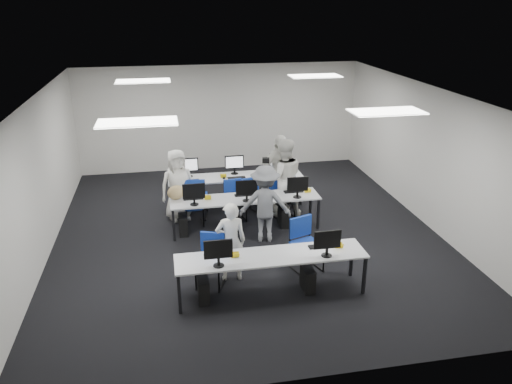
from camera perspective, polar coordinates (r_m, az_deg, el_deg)
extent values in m
plane|color=black|center=(10.79, -1.02, -4.65)|extent=(9.00, 9.00, 0.00)
plane|color=white|center=(9.85, -1.14, 11.24)|extent=(9.00, 9.00, 0.00)
cube|color=silver|center=(14.51, -4.10, 8.47)|extent=(8.00, 0.02, 3.00)
cube|color=silver|center=(6.22, 6.04, -10.13)|extent=(8.00, 0.02, 3.00)
cube|color=silver|center=(10.37, -23.43, 1.39)|extent=(0.02, 9.00, 3.00)
cube|color=silver|center=(11.55, 18.94, 3.94)|extent=(0.02, 9.00, 3.00)
cube|color=white|center=(7.77, -13.42, 7.77)|extent=(1.20, 0.60, 0.02)
cube|color=white|center=(8.56, 14.70, 8.89)|extent=(1.20, 0.60, 0.02)
cube|color=white|center=(11.70, -12.78, 12.28)|extent=(1.20, 0.60, 0.02)
cube|color=white|center=(12.23, 6.76, 13.03)|extent=(1.20, 0.60, 0.02)
cube|color=silver|center=(8.37, 1.75, -7.35)|extent=(3.20, 0.70, 0.03)
cube|color=black|center=(8.14, -8.75, -11.50)|extent=(0.05, 0.05, 0.70)
cube|color=black|center=(8.65, -8.93, -9.36)|extent=(0.05, 0.05, 0.70)
cube|color=black|center=(8.73, 12.28, -9.31)|extent=(0.05, 0.05, 0.70)
cube|color=black|center=(9.21, 10.86, -7.47)|extent=(0.05, 0.05, 0.70)
cube|color=silver|center=(10.68, -1.23, -0.73)|extent=(3.20, 0.70, 0.03)
cube|color=black|center=(10.43, -9.38, -3.79)|extent=(0.05, 0.05, 0.70)
cube|color=black|center=(10.97, -9.49, -2.47)|extent=(0.05, 0.05, 0.70)
cube|color=black|center=(10.89, 7.12, -2.52)|extent=(0.05, 0.05, 0.70)
cube|color=black|center=(11.42, 6.23, -1.32)|extent=(0.05, 0.05, 0.70)
cube|color=silver|center=(11.97, -2.34, 1.75)|extent=(3.20, 0.70, 0.03)
cube|color=black|center=(11.71, -9.62, -0.91)|extent=(0.05, 0.05, 0.70)
cube|color=black|center=(12.27, -9.70, 0.14)|extent=(0.05, 0.05, 0.70)
cube|color=black|center=(12.13, 5.15, 0.11)|extent=(0.05, 0.05, 0.70)
cube|color=black|center=(12.67, 4.43, 1.08)|extent=(0.05, 0.05, 0.70)
cube|color=#0C37A6|center=(7.93, -4.34, -6.53)|extent=(0.46, 0.04, 0.32)
cube|color=black|center=(8.35, -4.54, -7.27)|extent=(0.42, 0.14, 0.02)
ellipsoid|color=black|center=(8.38, -2.49, -7.05)|extent=(0.07, 0.10, 0.04)
cube|color=black|center=(8.48, -6.04, -11.00)|extent=(0.18, 0.40, 0.42)
cube|color=white|center=(8.29, 8.16, -5.40)|extent=(0.46, 0.04, 0.32)
cube|color=black|center=(8.69, 7.40, -6.17)|extent=(0.42, 0.14, 0.02)
ellipsoid|color=black|center=(8.78, 9.27, -5.93)|extent=(0.07, 0.10, 0.04)
cube|color=black|center=(8.77, 5.93, -9.83)|extent=(0.18, 0.40, 0.42)
cube|color=white|center=(10.28, -7.13, 0.10)|extent=(0.46, 0.04, 0.32)
cube|color=black|center=(10.69, -7.18, -0.73)|extent=(0.42, 0.14, 0.02)
ellipsoid|color=black|center=(10.70, -5.58, -0.58)|extent=(0.07, 0.10, 0.04)
cube|color=black|center=(10.76, -8.33, -3.72)|extent=(0.18, 0.40, 0.42)
cube|color=white|center=(10.40, -1.08, 0.51)|extent=(0.46, 0.04, 0.32)
cube|color=black|center=(10.80, -1.35, -0.33)|extent=(0.42, 0.14, 0.02)
ellipsoid|color=black|center=(10.84, 0.21, -0.18)|extent=(0.07, 0.10, 0.04)
cube|color=black|center=(10.84, -2.51, -3.30)|extent=(0.18, 0.40, 0.42)
cube|color=white|center=(10.62, 4.78, 0.90)|extent=(0.46, 0.04, 0.32)
cube|color=black|center=(11.01, 4.30, 0.07)|extent=(0.42, 0.14, 0.02)
ellipsoid|color=black|center=(11.09, 5.80, 0.21)|extent=(0.07, 0.10, 0.04)
cube|color=black|center=(11.04, 3.15, -2.85)|extent=(0.18, 0.40, 0.42)
cube|color=white|center=(11.94, -7.73, 3.12)|extent=(0.46, 0.04, 0.32)
cube|color=black|center=(11.73, -7.56, 1.30)|extent=(0.42, 0.14, 0.02)
ellipsoid|color=black|center=(11.72, -9.03, 1.24)|extent=(0.07, 0.10, 0.04)
cube|color=black|center=(12.07, -6.30, -0.77)|extent=(0.18, 0.40, 0.42)
cube|color=white|center=(12.04, -2.49, 3.45)|extent=(0.46, 0.04, 0.32)
cube|color=black|center=(11.83, -2.24, 1.65)|extent=(0.42, 0.14, 0.02)
ellipsoid|color=black|center=(11.79, -3.69, 1.59)|extent=(0.07, 0.10, 0.04)
cube|color=black|center=(12.18, -1.14, -0.41)|extent=(0.18, 0.40, 0.42)
cube|color=white|center=(12.23, 2.62, 3.74)|extent=(0.46, 0.04, 0.32)
cube|color=black|center=(12.03, 2.95, 1.98)|extent=(0.42, 0.14, 0.02)
ellipsoid|color=black|center=(11.96, 1.55, 1.93)|extent=(0.07, 0.10, 0.04)
cube|color=black|center=(12.40, 3.87, -0.06)|extent=(0.18, 0.40, 0.42)
cube|color=navy|center=(8.76, -5.25, -7.85)|extent=(0.57, 0.56, 0.06)
cube|color=navy|center=(8.81, -4.97, -5.70)|extent=(0.42, 0.20, 0.37)
cube|color=navy|center=(9.22, 5.83, -6.04)|extent=(0.61, 0.60, 0.07)
cube|color=navy|center=(9.25, 5.10, -3.94)|extent=(0.45, 0.20, 0.40)
cube|color=navy|center=(11.09, -7.16, -1.66)|extent=(0.43, 0.42, 0.06)
cube|color=navy|center=(11.17, -7.35, -0.17)|extent=(0.39, 0.07, 0.33)
cube|color=navy|center=(11.25, -2.39, -0.96)|extent=(0.49, 0.47, 0.06)
cube|color=navy|center=(11.34, -2.68, 0.62)|extent=(0.42, 0.10, 0.36)
cube|color=navy|center=(11.43, 3.00, -0.43)|extent=(0.56, 0.55, 0.06)
cube|color=navy|center=(11.51, 2.54, 1.20)|extent=(0.45, 0.16, 0.38)
cube|color=navy|center=(11.43, -6.86, -0.49)|extent=(0.55, 0.53, 0.07)
cube|color=navy|center=(11.12, -7.03, 0.45)|extent=(0.46, 0.13, 0.39)
cube|color=navy|center=(11.58, -1.18, -0.18)|extent=(0.57, 0.56, 0.06)
cube|color=navy|center=(11.31, -0.70, 0.75)|extent=(0.43, 0.18, 0.37)
cube|color=navy|center=(11.85, 3.37, 0.24)|extent=(0.51, 0.50, 0.06)
cube|color=navy|center=(11.57, 3.46, 1.09)|extent=(0.43, 0.12, 0.36)
ellipsoid|color=tan|center=(10.67, -9.11, -0.05)|extent=(0.43, 0.34, 0.31)
imported|color=silver|center=(8.79, -2.89, -5.69)|extent=(0.55, 0.36, 1.48)
imported|color=silver|center=(11.30, 3.18, 1.60)|extent=(0.92, 0.73, 1.83)
imported|color=silver|center=(11.28, -8.92, 0.79)|extent=(0.91, 0.71, 1.63)
imported|color=silver|center=(11.63, 2.61, 2.18)|extent=(1.15, 0.78, 1.82)
imported|color=slate|center=(10.15, 1.06, -1.35)|extent=(1.17, 0.84, 1.63)
cube|color=black|center=(10.01, 1.14, 3.64)|extent=(0.18, 0.21, 0.10)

